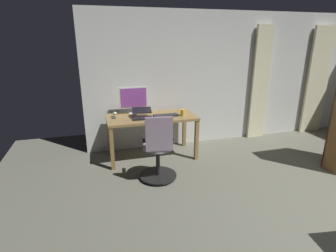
% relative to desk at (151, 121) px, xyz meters
% --- Properties ---
extents(back_room_partition, '(5.88, 0.10, 2.50)m').
position_rel_desk_xyz_m(back_room_partition, '(-1.82, -0.51, 0.59)').
color(back_room_partition, silver).
rests_on(back_room_partition, ground).
extents(curtain_left_panel, '(0.53, 0.06, 2.26)m').
position_rel_desk_xyz_m(curtain_left_panel, '(-3.77, -0.40, 0.47)').
color(curtain_left_panel, beige).
rests_on(curtain_left_panel, ground).
extents(curtain_right_panel, '(0.36, 0.06, 2.26)m').
position_rel_desk_xyz_m(curtain_right_panel, '(-2.35, -0.40, 0.47)').
color(curtain_right_panel, beige).
rests_on(curtain_right_panel, ground).
extents(desk, '(1.50, 0.72, 0.75)m').
position_rel_desk_xyz_m(desk, '(0.00, 0.00, 0.00)').
color(desk, olive).
rests_on(desk, ground).
extents(office_chair, '(0.56, 0.56, 1.01)m').
position_rel_desk_xyz_m(office_chair, '(0.09, 0.84, -0.19)').
color(office_chair, black).
rests_on(office_chair, ground).
extents(computer_monitor, '(0.48, 0.18, 0.47)m').
position_rel_desk_xyz_m(computer_monitor, '(0.26, -0.24, 0.36)').
color(computer_monitor, white).
rests_on(computer_monitor, desk).
extents(computer_keyboard, '(0.42, 0.15, 0.02)m').
position_rel_desk_xyz_m(computer_keyboard, '(-0.24, 0.07, 0.10)').
color(computer_keyboard, '#232328').
rests_on(computer_keyboard, desk).
extents(laptop, '(0.35, 0.33, 0.15)m').
position_rel_desk_xyz_m(laptop, '(0.17, 0.07, 0.14)').
color(laptop, black).
rests_on(laptop, desk).
extents(computer_mouse, '(0.06, 0.10, 0.04)m').
position_rel_desk_xyz_m(computer_mouse, '(0.58, -0.29, 0.11)').
color(computer_mouse, white).
rests_on(computer_mouse, desk).
extents(cell_phone_by_monitor, '(0.08, 0.15, 0.01)m').
position_rel_desk_xyz_m(cell_phone_by_monitor, '(0.63, -0.09, 0.10)').
color(cell_phone_by_monitor, '#232328').
rests_on(cell_phone_by_monitor, desk).
extents(mug_tea, '(0.13, 0.08, 0.11)m').
position_rel_desk_xyz_m(mug_tea, '(-0.52, 0.13, 0.15)').
color(mug_tea, gold).
rests_on(mug_tea, desk).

